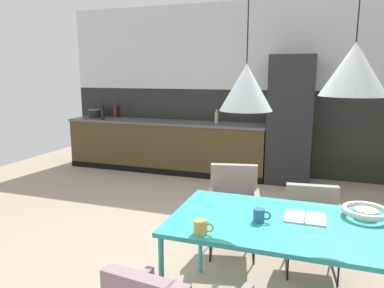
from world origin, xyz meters
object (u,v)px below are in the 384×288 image
at_px(refrigerator_column, 291,120).
at_px(armchair_head_of_table, 312,217).
at_px(bottle_spice_small, 103,112).
at_px(bottle_wine_green, 115,112).
at_px(armchair_far_side, 233,198).
at_px(mug_dark_espresso, 259,215).
at_px(mug_glass_clear, 201,227).
at_px(pendant_lamp_over_table_near, 246,87).
at_px(cooking_pot, 95,113).
at_px(pendant_lamp_over_table_far, 354,69).
at_px(bottle_oil_tall, 216,117).
at_px(open_book, 305,218).
at_px(dining_table, 289,228).
at_px(fruit_bowl, 366,211).

distance_m(refrigerator_column, armchair_head_of_table, 2.73).
xyz_separation_m(bottle_spice_small, bottle_wine_green, (0.01, 0.42, -0.03)).
distance_m(armchair_far_side, mug_dark_espresso, 1.08).
relative_size(mug_glass_clear, pendant_lamp_over_table_near, 0.09).
xyz_separation_m(cooking_pot, pendant_lamp_over_table_near, (3.55, -3.51, 0.65)).
distance_m(bottle_wine_green, pendant_lamp_over_table_far, 5.37).
height_order(mug_glass_clear, bottle_oil_tall, bottle_oil_tall).
relative_size(open_book, bottle_oil_tall, 1.17).
xyz_separation_m(dining_table, fruit_bowl, (0.49, 0.26, 0.09)).
height_order(cooking_pot, bottle_wine_green, bottle_wine_green).
relative_size(armchair_far_side, bottle_wine_green, 3.08).
relative_size(open_book, pendant_lamp_over_table_near, 0.20).
bearing_deg(cooking_pot, armchair_head_of_table, -33.93).
bearing_deg(bottle_wine_green, mug_glass_clear, -53.33).
bearing_deg(bottle_wine_green, dining_table, -46.35).
bearing_deg(mug_dark_espresso, bottle_spice_small, 135.07).
relative_size(dining_table, fruit_bowl, 4.98).
distance_m(armchair_head_of_table, mug_glass_clear, 1.38).
height_order(refrigerator_column, armchair_head_of_table, refrigerator_column).
distance_m(cooking_pot, bottle_oil_tall, 2.39).
relative_size(open_book, bottle_wine_green, 1.01).
bearing_deg(open_book, mug_glass_clear, -142.39).
bearing_deg(fruit_bowl, dining_table, -152.03).
relative_size(mug_dark_espresso, cooking_pot, 0.52).
bearing_deg(cooking_pot, bottle_wine_green, 29.03).
xyz_separation_m(open_book, mug_glass_clear, (-0.60, -0.46, 0.04)).
relative_size(refrigerator_column, bottle_wine_green, 7.36).
bearing_deg(bottle_spice_small, mug_dark_espresso, -44.93).
bearing_deg(dining_table, mug_dark_espresso, -164.51).
bearing_deg(dining_table, open_book, 47.57).
distance_m(armchair_head_of_table, armchair_far_side, 0.74).
bearing_deg(armchair_head_of_table, armchair_far_side, -14.87).
distance_m(refrigerator_column, pendant_lamp_over_table_far, 3.57).
relative_size(bottle_oil_tall, pendant_lamp_over_table_far, 0.19).
distance_m(mug_dark_espresso, pendant_lamp_over_table_near, 0.85).
distance_m(dining_table, mug_dark_espresso, 0.22).
bearing_deg(pendant_lamp_over_table_near, bottle_spice_small, 134.48).
distance_m(cooking_pot, pendant_lamp_over_table_far, 5.50).
bearing_deg(fruit_bowl, refrigerator_column, 103.12).
xyz_separation_m(open_book, bottle_oil_tall, (-1.57, 3.42, 0.25)).
xyz_separation_m(dining_table, cooking_pot, (-3.87, 3.52, 0.28)).
distance_m(mug_dark_espresso, bottle_wine_green, 5.03).
relative_size(bottle_spice_small, bottle_oil_tall, 1.48).
relative_size(bottle_spice_small, bottle_wine_green, 1.27).
relative_size(armchair_far_side, pendant_lamp_over_table_far, 0.66).
distance_m(armchair_head_of_table, bottle_spice_small, 4.47).
distance_m(mug_glass_clear, pendant_lamp_over_table_far, 1.32).
xyz_separation_m(dining_table, armchair_far_side, (-0.59, 0.93, -0.16)).
relative_size(mug_glass_clear, bottle_spice_small, 0.38).
bearing_deg(armchair_head_of_table, bottle_wine_green, -44.68).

